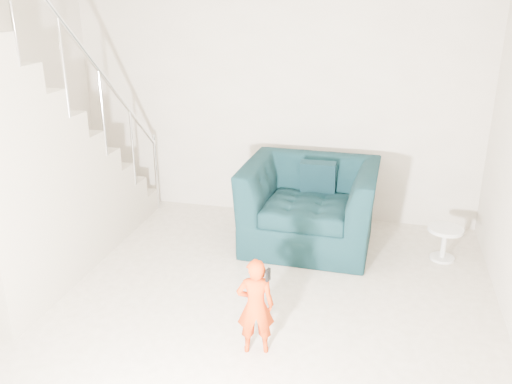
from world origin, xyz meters
TOP-DOWN VIEW (x-y plane):
  - floor at (0.00, 0.00)m, footprint 5.50×5.50m
  - back_wall at (0.00, 2.75)m, footprint 5.00×0.00m
  - armchair at (0.59, 1.93)m, footprint 1.48×1.30m
  - toddler at (0.47, -0.13)m, footprint 0.34×0.27m
  - side_table at (2.06, 1.87)m, footprint 0.37×0.37m
  - staircase at (-2.00, 0.55)m, footprint 1.02×3.03m
  - cushion at (0.64, 2.18)m, footprint 0.40×0.19m
  - throw at (-0.00, 1.91)m, footprint 0.05×0.52m
  - phone at (0.57, -0.15)m, footprint 0.03×0.05m

SIDE VIEW (x-z plane):
  - floor at x=0.00m, z-range 0.00..0.00m
  - side_table at x=2.06m, z-range 0.06..0.43m
  - toddler at x=0.47m, z-range 0.00..0.82m
  - armchair at x=0.59m, z-range 0.00..0.94m
  - throw at x=0.00m, z-range 0.30..0.88m
  - phone at x=0.57m, z-range 0.66..0.76m
  - cushion at x=0.64m, z-range 0.52..0.91m
  - staircase at x=-2.00m, z-range -0.86..2.76m
  - back_wall at x=0.00m, z-range -1.15..3.85m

